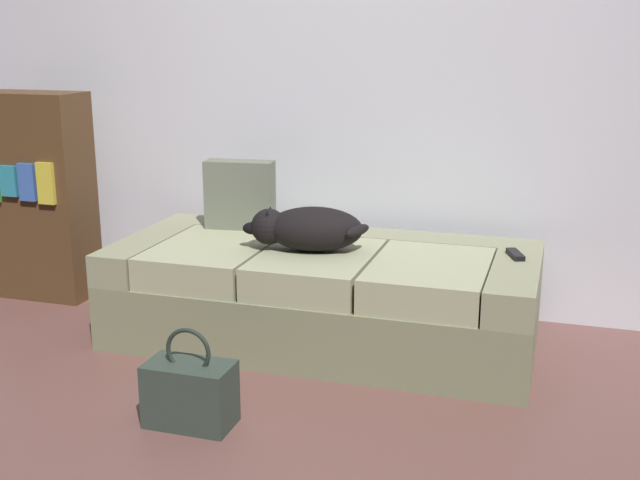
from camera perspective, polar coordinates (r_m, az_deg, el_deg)
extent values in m
plane|color=brown|center=(2.83, -6.71, -15.23)|extent=(10.00, 10.00, 0.00)
cube|color=silver|center=(4.09, 2.83, 14.63)|extent=(6.40, 0.10, 2.80)
cube|color=#777A5A|center=(3.73, 0.23, -4.98)|extent=(1.93, 0.88, 0.30)
cube|color=gray|center=(3.99, -11.71, -0.60)|extent=(0.20, 0.88, 0.15)
cube|color=gray|center=(3.51, 13.82, -2.82)|extent=(0.20, 0.88, 0.15)
cube|color=gray|center=(3.97, 1.67, -0.35)|extent=(1.53, 0.20, 0.15)
cube|color=#A0A27C|center=(3.75, -7.68, -1.42)|extent=(0.49, 0.67, 0.15)
cube|color=#A0A27C|center=(3.57, -0.24, -2.12)|extent=(0.49, 0.67, 0.15)
cube|color=#A0A27C|center=(3.45, 7.84, -2.83)|extent=(0.49, 0.67, 0.15)
ellipsoid|color=black|center=(3.57, -0.39, 0.80)|extent=(0.48, 0.33, 0.20)
sphere|color=black|center=(3.60, -3.67, 0.96)|extent=(0.16, 0.16, 0.16)
ellipsoid|color=black|center=(3.62, -4.82, 0.84)|extent=(0.10, 0.08, 0.06)
cone|color=black|center=(3.54, -3.81, 1.75)|extent=(0.04, 0.04, 0.05)
cone|color=black|center=(3.63, -3.57, 2.07)|extent=(0.04, 0.04, 0.05)
ellipsoid|color=black|center=(3.51, 2.71, 0.68)|extent=(0.10, 0.18, 0.05)
cube|color=black|center=(3.60, 13.81, -1.01)|extent=(0.09, 0.16, 0.02)
cube|color=#636958|center=(3.99, -5.75, 3.25)|extent=(0.35, 0.16, 0.34)
cube|color=#2F3B33|center=(3.01, -9.27, -10.83)|extent=(0.32, 0.18, 0.24)
torus|color=#202923|center=(2.94, -9.41, -7.84)|extent=(0.18, 0.02, 0.18)
cube|color=#4E331D|center=(4.53, -19.52, 3.00)|extent=(0.56, 0.28, 1.10)
cube|color=teal|center=(4.43, -21.38, 3.95)|extent=(0.09, 0.02, 0.16)
cube|color=#375FB3|center=(4.36, -20.22, 3.90)|extent=(0.09, 0.02, 0.19)
cube|color=gold|center=(4.30, -19.03, 3.84)|extent=(0.09, 0.02, 0.21)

